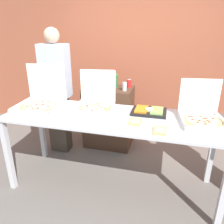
% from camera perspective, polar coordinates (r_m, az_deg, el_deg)
% --- Properties ---
extents(ground_plane, '(16.00, 16.00, 0.00)m').
position_cam_1_polar(ground_plane, '(2.87, 0.00, -18.23)').
color(ground_plane, slate).
extents(brick_wall_behind, '(10.00, 0.06, 2.80)m').
position_cam_1_polar(brick_wall_behind, '(3.91, 6.58, 14.87)').
color(brick_wall_behind, '#9E5138').
rests_on(brick_wall_behind, ground_plane).
extents(buffet_table, '(2.39, 0.81, 0.91)m').
position_cam_1_polar(buffet_table, '(2.44, 0.00, -3.46)').
color(buffet_table, silver).
rests_on(buffet_table, ground_plane).
extents(pizza_box_far_right, '(0.49, 0.50, 0.43)m').
position_cam_1_polar(pizza_box_far_right, '(2.62, -4.27, 2.63)').
color(pizza_box_far_right, white).
rests_on(pizza_box_far_right, buffet_table).
extents(pizza_box_near_right, '(0.54, 0.55, 0.49)m').
position_cam_1_polar(pizza_box_near_right, '(2.80, -18.00, 3.01)').
color(pizza_box_near_right, white).
rests_on(pizza_box_near_right, buffet_table).
extents(pizza_box_near_left, '(0.47, 0.49, 0.41)m').
position_cam_1_polar(pizza_box_near_left, '(2.41, 22.32, -0.73)').
color(pizza_box_near_left, white).
rests_on(pizza_box_near_left, buffet_table).
extents(paper_plate_front_left, '(0.22, 0.22, 0.03)m').
position_cam_1_polar(paper_plate_front_left, '(2.23, 6.07, -2.65)').
color(paper_plate_front_left, white).
rests_on(paper_plate_front_left, buffet_table).
extents(paper_plate_front_right, '(0.21, 0.21, 0.03)m').
position_cam_1_polar(paper_plate_front_right, '(2.08, 12.38, -4.87)').
color(paper_plate_front_right, white).
rests_on(paper_plate_front_right, buffet_table).
extents(veggie_tray, '(0.39, 0.30, 0.05)m').
position_cam_1_polar(veggie_tray, '(2.51, 9.64, 0.21)').
color(veggie_tray, black).
rests_on(veggie_tray, buffet_table).
extents(sideboard_podium, '(0.74, 0.49, 0.96)m').
position_cam_1_polar(sideboard_podium, '(3.50, -0.86, -1.30)').
color(sideboard_podium, '#4C3323').
rests_on(sideboard_podium, ground_plane).
extents(soda_bottle, '(0.10, 0.10, 0.28)m').
position_cam_1_polar(soda_bottle, '(3.37, 0.75, 8.56)').
color(soda_bottle, '#2D6638').
rests_on(soda_bottle, sideboard_podium).
extents(soda_can_silver, '(0.07, 0.07, 0.12)m').
position_cam_1_polar(soda_can_silver, '(3.19, 3.29, 6.68)').
color(soda_can_silver, silver).
rests_on(soda_can_silver, sideboard_podium).
extents(soda_can_colored, '(0.07, 0.07, 0.12)m').
position_cam_1_polar(soda_can_colored, '(3.37, 4.51, 7.45)').
color(soda_can_colored, red).
rests_on(soda_can_colored, sideboard_podium).
extents(person_guest_cap, '(0.40, 0.22, 1.83)m').
position_cam_1_polar(person_guest_cap, '(3.29, -14.24, 5.44)').
color(person_guest_cap, '#473D33').
rests_on(person_guest_cap, ground_plane).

